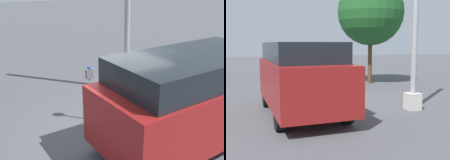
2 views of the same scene
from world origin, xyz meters
The scene contains 5 objects.
ground_plane centered at (0.00, 0.00, 0.00)m, with size 80.00×80.00×0.00m, color #4C4C51.
parking_meter_near centered at (-0.01, 0.63, 1.16)m, with size 0.20×0.12×1.57m.
lamp_post centered at (2.12, 2.03, 2.51)m, with size 0.44×0.44×6.74m.
parked_van centered at (1.54, -1.58, 1.19)m, with size 4.78×2.18×2.20m.
street_tree centered at (-4.08, 3.36, 3.85)m, with size 3.57×3.57×5.64m.
Camera 2 is at (9.97, -3.21, 2.16)m, focal length 45.00 mm.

